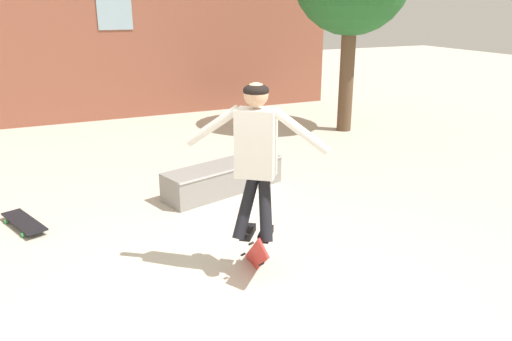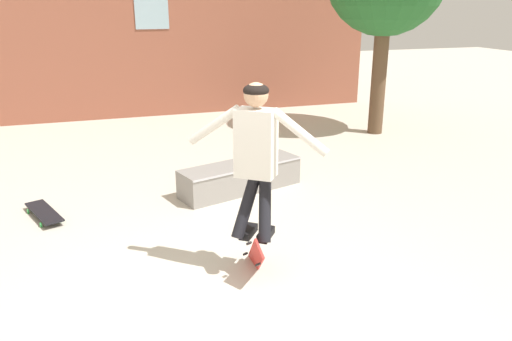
# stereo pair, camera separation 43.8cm
# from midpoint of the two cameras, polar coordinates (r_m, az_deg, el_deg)

# --- Properties ---
(ground_plane) EXTENTS (40.00, 40.00, 0.00)m
(ground_plane) POSITION_cam_midpoint_polar(r_m,az_deg,el_deg) (4.24, -0.26, -16.13)
(ground_plane) COLOR beige
(building_backdrop) EXTENTS (11.54, 0.52, 5.68)m
(building_backdrop) POSITION_cam_midpoint_polar(r_m,az_deg,el_deg) (11.26, -13.65, 17.94)
(building_backdrop) COLOR #93513D
(building_backdrop) RESTS_ON ground_plane
(skate_ledge) EXTENTS (1.75, 0.95, 0.38)m
(skate_ledge) POSITION_cam_midpoint_polar(r_m,az_deg,el_deg) (6.67, 0.11, -0.78)
(skate_ledge) COLOR gray
(skate_ledge) RESTS_ON ground_plane
(skater) EXTENTS (1.07, 0.84, 1.43)m
(skater) POSITION_cam_midpoint_polar(r_m,az_deg,el_deg) (4.32, 2.91, 2.39)
(skater) COLOR silver
(skateboard_flipping) EXTENTS (0.23, 0.74, 0.65)m
(skateboard_flipping) POSITION_cam_midpoint_polar(r_m,az_deg,el_deg) (4.70, 2.65, -9.93)
(skateboard_flipping) COLOR red
(skateboard_resting) EXTENTS (0.49, 0.82, 0.08)m
(skateboard_resting) POSITION_cam_midpoint_polar(r_m,az_deg,el_deg) (6.31, -21.27, -4.48)
(skateboard_resting) COLOR black
(skateboard_resting) RESTS_ON ground_plane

